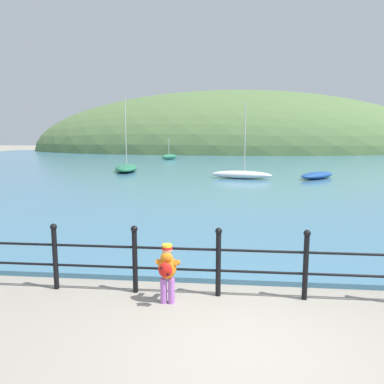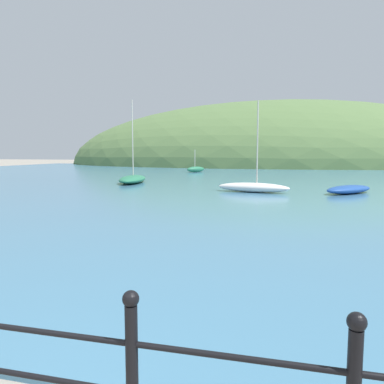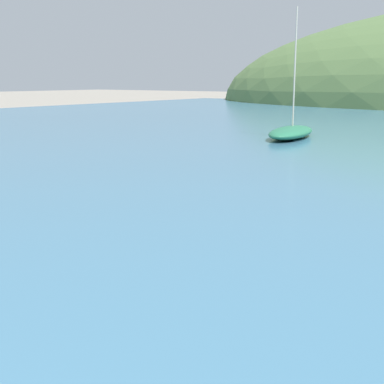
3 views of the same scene
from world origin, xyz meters
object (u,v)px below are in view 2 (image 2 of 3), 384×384
(boat_mid_harbor, at_px, (196,169))
(boat_twin_mast, at_px, (253,187))
(boat_white_sailboat, at_px, (133,179))
(boat_nearest_quay, at_px, (349,189))

(boat_mid_harbor, relative_size, boat_twin_mast, 0.50)
(boat_white_sailboat, bearing_deg, boat_twin_mast, -25.79)
(boat_mid_harbor, distance_m, boat_white_sailboat, 14.52)
(boat_white_sailboat, xyz_separation_m, boat_twin_mast, (8.48, -4.10, 0.00))
(boat_twin_mast, bearing_deg, boat_white_sailboat, 154.21)
(boat_nearest_quay, relative_size, boat_twin_mast, 0.68)
(boat_white_sailboat, xyz_separation_m, boat_nearest_quay, (13.21, -3.52, -0.06))
(boat_white_sailboat, bearing_deg, boat_nearest_quay, -14.94)
(boat_white_sailboat, height_order, boat_twin_mast, boat_white_sailboat)
(boat_white_sailboat, height_order, boat_nearest_quay, boat_white_sailboat)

